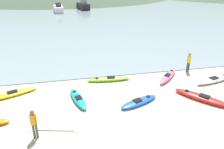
# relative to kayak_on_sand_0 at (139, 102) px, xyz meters

# --- Properties ---
(ground_plane) EXTENTS (400.00, 400.00, 0.00)m
(ground_plane) POSITION_rel_kayak_on_sand_0_xyz_m (0.07, -3.62, -0.13)
(ground_plane) COLOR #C6B793
(bay_water) EXTENTS (160.00, 70.00, 0.06)m
(bay_water) POSITION_rel_kayak_on_sand_0_xyz_m (0.07, 39.08, -0.10)
(bay_water) COLOR gray
(bay_water) RESTS_ON ground_plane
(kayak_on_sand_0) EXTENTS (2.72, 1.66, 0.31)m
(kayak_on_sand_0) POSITION_rel_kayak_on_sand_0_xyz_m (0.00, 0.00, 0.00)
(kayak_on_sand_0) COLOR blue
(kayak_on_sand_0) RESTS_ON ground_plane
(kayak_on_sand_1) EXTENTS (3.37, 1.88, 0.30)m
(kayak_on_sand_1) POSITION_rel_kayak_on_sand_0_xyz_m (-7.75, 2.52, -0.01)
(kayak_on_sand_1) COLOR yellow
(kayak_on_sand_1) RESTS_ON ground_plane
(kayak_on_sand_2) EXTENTS (2.71, 3.11, 0.36)m
(kayak_on_sand_2) POSITION_rel_kayak_on_sand_0_xyz_m (3.89, -0.36, 0.03)
(kayak_on_sand_2) COLOR red
(kayak_on_sand_2) RESTS_ON ground_plane
(kayak_on_sand_3) EXTENTS (3.58, 1.54, 0.34)m
(kayak_on_sand_3) POSITION_rel_kayak_on_sand_0_xyz_m (6.36, 1.77, 0.02)
(kayak_on_sand_3) COLOR white
(kayak_on_sand_3) RESTS_ON ground_plane
(kayak_on_sand_4) EXTENTS (2.48, 2.57, 0.37)m
(kayak_on_sand_4) POSITION_rel_kayak_on_sand_0_xyz_m (3.22, 2.94, 0.03)
(kayak_on_sand_4) COLOR #E5668C
(kayak_on_sand_4) RESTS_ON ground_plane
(kayak_on_sand_6) EXTENTS (3.19, 0.80, 0.31)m
(kayak_on_sand_6) POSITION_rel_kayak_on_sand_0_xyz_m (-1.18, 3.42, 0.00)
(kayak_on_sand_6) COLOR #8CCC2D
(kayak_on_sand_6) RESTS_ON ground_plane
(kayak_on_sand_7) EXTENTS (1.21, 2.73, 0.33)m
(kayak_on_sand_7) POSITION_rel_kayak_on_sand_0_xyz_m (-3.55, 1.07, 0.01)
(kayak_on_sand_7) COLOR teal
(kayak_on_sand_7) RESTS_ON ground_plane
(person_near_foreground) EXTENTS (0.31, 0.26, 1.53)m
(person_near_foreground) POSITION_rel_kayak_on_sand_0_xyz_m (-5.70, -1.88, 0.74)
(person_near_foreground) COLOR #4C4C4C
(person_near_foreground) RESTS_ON ground_plane
(person_near_waterline) EXTENTS (0.32, 0.28, 1.60)m
(person_near_waterline) POSITION_rel_kayak_on_sand_0_xyz_m (5.22, 3.68, 0.79)
(person_near_waterline) COLOR #4C4C4C
(person_near_waterline) RESTS_ON ground_plane
(moored_boat_0) EXTENTS (3.36, 5.73, 1.26)m
(moored_boat_0) POSITION_rel_kayak_on_sand_0_xyz_m (10.12, 47.95, 0.37)
(moored_boat_0) COLOR black
(moored_boat_0) RESTS_ON bay_water
(moored_boat_2) EXTENTS (2.69, 4.90, 2.24)m
(moored_boat_2) POSITION_rel_kayak_on_sand_0_xyz_m (0.14, 40.04, 0.71)
(moored_boat_2) COLOR black
(moored_boat_2) RESTS_ON bay_water
(moored_boat_3) EXTENTS (2.11, 5.95, 1.92)m
(moored_boat_3) POSITION_rel_kayak_on_sand_0_xyz_m (-5.20, 37.49, 0.60)
(moored_boat_3) COLOR white
(moored_boat_3) RESTS_ON bay_water
(loose_paddle) EXTENTS (2.75, 0.81, 0.03)m
(loose_paddle) POSITION_rel_kayak_on_sand_0_xyz_m (-4.83, -1.58, -0.12)
(loose_paddle) COLOR black
(loose_paddle) RESTS_ON ground_plane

